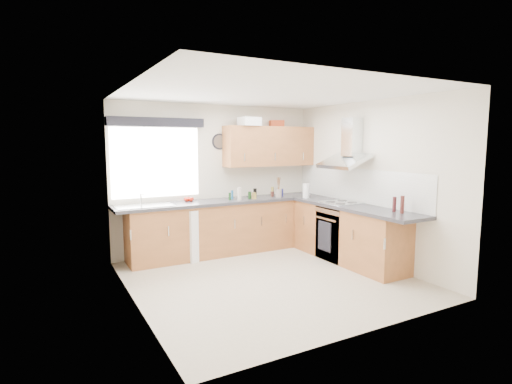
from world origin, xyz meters
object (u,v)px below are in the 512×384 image
upper_cabinets (270,146)px  washing_machine (195,232)px  extractor_hood (348,149)px  oven (341,233)px

upper_cabinets → washing_machine: upper_cabinets is taller
upper_cabinets → washing_machine: size_ratio=2.08×
extractor_hood → upper_cabinets: 1.48m
oven → upper_cabinets: upper_cabinets is taller
oven → washing_machine: (-2.02, 1.22, -0.02)m
oven → washing_machine: size_ratio=1.04×
extractor_hood → upper_cabinets: upper_cabinets is taller
upper_cabinets → washing_machine: 2.03m
extractor_hood → washing_machine: bearing=150.1°
upper_cabinets → extractor_hood: bearing=-63.9°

